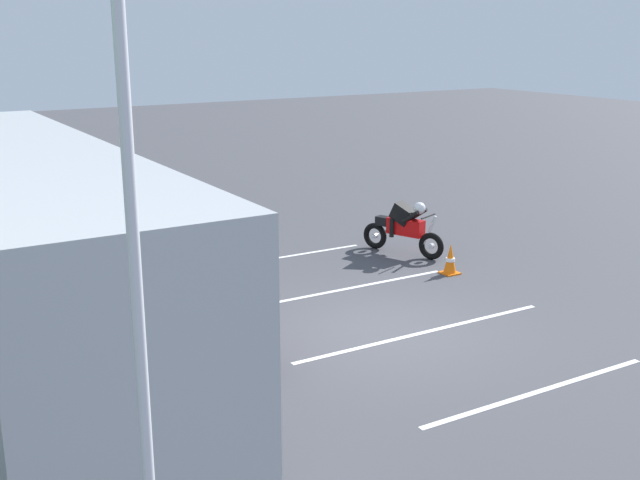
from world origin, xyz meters
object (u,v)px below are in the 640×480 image
object	(u,v)px
stunt_motorcycle	(404,227)
spectator_right	(170,254)
spectator_left	(225,290)
spectator_centre	(201,270)
spectator_far_left	(263,314)
spectator_far_right	(149,240)
parked_motorcycle_silver	(201,333)
tour_bus	(28,259)
traffic_cone	(450,259)
flagpole	(133,261)

from	to	relation	value
stunt_motorcycle	spectator_right	bearing A→B (deg)	98.79
spectator_left	spectator_centre	bearing A→B (deg)	-2.70
spectator_far_left	spectator_far_right	bearing A→B (deg)	1.17
parked_motorcycle_silver	stunt_motorcycle	size ratio (longest dim) A/B	1.04
tour_bus	traffic_cone	distance (m)	8.31
stunt_motorcycle	spectator_centre	bearing A→B (deg)	108.40
spectator_left	spectator_right	xyz separation A→B (m)	(2.03, 0.12, 0.09)
spectator_right	traffic_cone	distance (m)	5.79
traffic_cone	spectator_far_right	bearing A→B (deg)	70.83
spectator_centre	spectator_far_right	bearing A→B (deg)	3.35
flagpole	traffic_cone	xyz separation A→B (m)	(7.17, -8.77, -3.17)
spectator_right	flagpole	size ratio (longest dim) A/B	0.26
spectator_far_right	stunt_motorcycle	bearing A→B (deg)	-93.00
spectator_right	flagpole	world-z (taller)	flagpole
stunt_motorcycle	flagpole	world-z (taller)	flagpole
spectator_far_left	tour_bus	bearing A→B (deg)	50.31
spectator_right	parked_motorcycle_silver	world-z (taller)	spectator_right
spectator_centre	spectator_right	world-z (taller)	spectator_right
spectator_right	spectator_left	bearing A→B (deg)	-176.60
spectator_centre	stunt_motorcycle	size ratio (longest dim) A/B	0.89
tour_bus	parked_motorcycle_silver	size ratio (longest dim) A/B	5.24
spectator_left	spectator_right	bearing A→B (deg)	3.40
tour_bus	spectator_left	distance (m)	2.88
tour_bus	spectator_centre	bearing A→B (deg)	-87.76
spectator_right	flagpole	distance (m)	8.85
spectator_left	flagpole	world-z (taller)	flagpole
spectator_centre	parked_motorcycle_silver	bearing A→B (deg)	156.50
spectator_right	parked_motorcycle_silver	xyz separation A→B (m)	(-2.29, 0.40, -0.60)
spectator_far_right	spectator_right	bearing A→B (deg)	177.82
spectator_far_right	parked_motorcycle_silver	bearing A→B (deg)	172.64
traffic_cone	spectator_left	bearing A→B (deg)	102.73
spectator_centre	parked_motorcycle_silver	world-z (taller)	spectator_centre
spectator_right	stunt_motorcycle	distance (m)	5.83
spectator_centre	spectator_far_right	distance (m)	2.15
traffic_cone	parked_motorcycle_silver	bearing A→B (deg)	103.94
tour_bus	traffic_cone	xyz separation A→B (m)	(0.30, -8.20, -1.34)
parked_motorcycle_silver	spectator_far_right	bearing A→B (deg)	-7.36
stunt_motorcycle	flagpole	size ratio (longest dim) A/B	0.28
parked_motorcycle_silver	spectator_far_left	bearing A→B (deg)	-151.21
parked_motorcycle_silver	stunt_motorcycle	xyz separation A→B (m)	(3.17, -6.14, 0.13)
spectator_far_right	traffic_cone	distance (m)	6.02
spectator_right	stunt_motorcycle	bearing A→B (deg)	-81.21
spectator_far_right	stunt_motorcycle	distance (m)	5.72
spectator_left	traffic_cone	bearing A→B (deg)	-77.27
spectator_far_left	spectator_centre	world-z (taller)	spectator_centre
spectator_left	stunt_motorcycle	distance (m)	6.34
spectator_left	stunt_motorcycle	world-z (taller)	spectator_left
flagpole	traffic_cone	bearing A→B (deg)	-50.74
spectator_centre	traffic_cone	xyz separation A→B (m)	(0.19, -5.51, -0.72)
spectator_right	spectator_far_right	size ratio (longest dim) A/B	1.04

